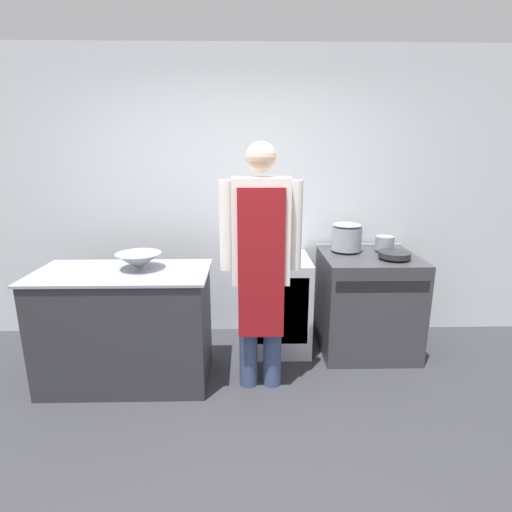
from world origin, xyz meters
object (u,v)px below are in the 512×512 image
at_px(mixing_bowl, 139,261).
at_px(saute_pan, 395,254).
at_px(sauce_pot, 385,243).
at_px(stock_pot, 347,236).
at_px(stove, 367,303).
at_px(fridge_unit, 276,302).
at_px(person_cook, 261,256).

relative_size(mixing_bowl, saute_pan, 1.29).
bearing_deg(sauce_pot, stock_pot, 180.00).
height_order(mixing_bowl, sauce_pot, sauce_pot).
distance_m(stove, mixing_bowl, 2.02).
height_order(fridge_unit, saute_pan, saute_pan).
relative_size(stove, fridge_unit, 1.07).
height_order(stove, stock_pot, stock_pot).
bearing_deg(sauce_pot, fridge_unit, -176.86).
bearing_deg(stove, sauce_pot, 39.09).
bearing_deg(stock_pot, person_cook, -138.18).
height_order(saute_pan, sauce_pot, sauce_pot).
relative_size(stove, stock_pot, 3.41).
relative_size(stock_pot, sauce_pot, 1.61).
relative_size(person_cook, sauce_pot, 11.10).
xyz_separation_m(mixing_bowl, sauce_pot, (2.07, 0.55, 0.01)).
bearing_deg(person_cook, saute_pan, 21.39).
bearing_deg(person_cook, stove, 30.57).
distance_m(stove, stock_pot, 0.63).
relative_size(stove, mixing_bowl, 2.63).
bearing_deg(mixing_bowl, fridge_unit, 24.65).
distance_m(fridge_unit, sauce_pot, 1.13).
bearing_deg(sauce_pot, stove, -140.91).
bearing_deg(sauce_pot, mixing_bowl, -165.08).
distance_m(stove, fridge_unit, 0.83).
height_order(fridge_unit, stock_pot, stock_pot).
relative_size(person_cook, mixing_bowl, 5.32).
bearing_deg(sauce_pot, person_cook, -148.10).
distance_m(stock_pot, saute_pan, 0.45).
height_order(stove, person_cook, person_cook).
xyz_separation_m(stock_pot, sauce_pot, (0.35, 0.00, -0.06)).
height_order(fridge_unit, sauce_pot, sauce_pot).
relative_size(person_cook, stock_pot, 6.90).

